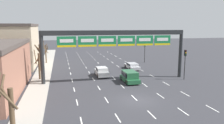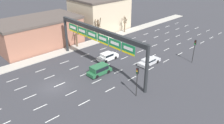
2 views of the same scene
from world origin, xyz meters
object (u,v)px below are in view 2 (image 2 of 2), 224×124
object	(u,v)px
car_silver	(149,61)
tree_bare_second	(125,23)
suv_green	(99,69)
car_white	(108,56)
traffic_light_near_gantry	(195,47)
traffic_light_mid_block	(137,76)
tree_bare_closest	(77,36)
sign_gantry	(99,37)
tree_bare_third	(98,28)

from	to	relation	value
car_silver	tree_bare_second	distance (m)	19.67
suv_green	car_silver	bearing A→B (deg)	69.53
car_white	suv_green	bearing A→B (deg)	-55.97
suv_green	traffic_light_near_gantry	bearing A→B (deg)	61.49
car_white	traffic_light_mid_block	world-z (taller)	traffic_light_mid_block
tree_bare_closest	tree_bare_second	xyz separation A→B (m)	(0.09, 15.33, -0.07)
car_white	traffic_light_mid_block	xyz separation A→B (m)	(12.11, -5.25, 2.51)
sign_gantry	tree_bare_closest	distance (m)	12.38
sign_gantry	traffic_light_mid_block	bearing A→B (deg)	-9.51
tree_bare_closest	tree_bare_third	world-z (taller)	tree_bare_third
suv_green	traffic_light_near_gantry	xyz separation A→B (m)	(8.74, 16.10, 2.34)
car_silver	tree_bare_third	distance (m)	17.20
traffic_light_near_gantry	suv_green	bearing A→B (deg)	-118.51
car_white	suv_green	size ratio (longest dim) A/B	0.98
sign_gantry	tree_bare_third	world-z (taller)	sign_gantry
tree_bare_second	sign_gantry	bearing A→B (deg)	-58.40
traffic_light_near_gantry	traffic_light_mid_block	bearing A→B (deg)	-89.81
car_white	tree_bare_closest	xyz separation A→B (m)	(-9.82, -0.37, 1.76)
car_white	tree_bare_closest	world-z (taller)	tree_bare_closest
tree_bare_third	traffic_light_mid_block	bearing A→B (deg)	-27.01
car_silver	traffic_light_mid_block	xyz separation A→B (m)	(5.30, -9.72, 2.66)
car_white	tree_bare_third	size ratio (longest dim) A/B	0.78
sign_gantry	suv_green	size ratio (longest dim) A/B	5.04
sign_gantry	car_white	xyz separation A→B (m)	(-1.62, 3.49, -5.34)
car_white	tree_bare_second	world-z (taller)	tree_bare_second
car_white	tree_bare_second	distance (m)	17.92
sign_gantry	tree_bare_second	bearing A→B (deg)	121.60
sign_gantry	traffic_light_near_gantry	world-z (taller)	sign_gantry
traffic_light_mid_block	tree_bare_second	xyz separation A→B (m)	(-21.83, 20.20, -0.82)
tree_bare_third	sign_gantry	bearing A→B (deg)	-39.16
tree_bare_third	tree_bare_closest	bearing A→B (deg)	-87.01
traffic_light_near_gantry	traffic_light_mid_block	distance (m)	16.44
car_white	traffic_light_mid_block	bearing A→B (deg)	-23.43
car_silver	traffic_light_near_gantry	size ratio (longest dim) A/B	1.06
car_silver	tree_bare_closest	xyz separation A→B (m)	(-16.63, -4.84, 1.91)
sign_gantry	traffic_light_mid_block	size ratio (longest dim) A/B	4.72
car_white	traffic_light_near_gantry	xyz separation A→B (m)	(12.05, 11.20, 2.48)
sign_gantry	car_silver	xyz separation A→B (m)	(5.19, 7.96, -5.48)
tree_bare_closest	tree_bare_third	bearing A→B (deg)	92.99
suv_green	traffic_light_mid_block	size ratio (longest dim) A/B	0.94
car_white	tree_bare_second	xyz separation A→B (m)	(-9.72, 14.96, 1.69)
sign_gantry	traffic_light_near_gantry	size ratio (longest dim) A/B	4.78
car_silver	tree_bare_closest	distance (m)	17.42
tree_bare_second	tree_bare_third	world-z (taller)	tree_bare_third
traffic_light_mid_block	tree_bare_closest	world-z (taller)	tree_bare_closest
tree_bare_third	suv_green	bearing A→B (deg)	-39.25
tree_bare_second	traffic_light_mid_block	bearing A→B (deg)	-42.78
traffic_light_mid_block	car_white	bearing A→B (deg)	156.57
car_white	traffic_light_near_gantry	size ratio (longest dim) A/B	0.93
traffic_light_mid_block	tree_bare_second	distance (m)	29.76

